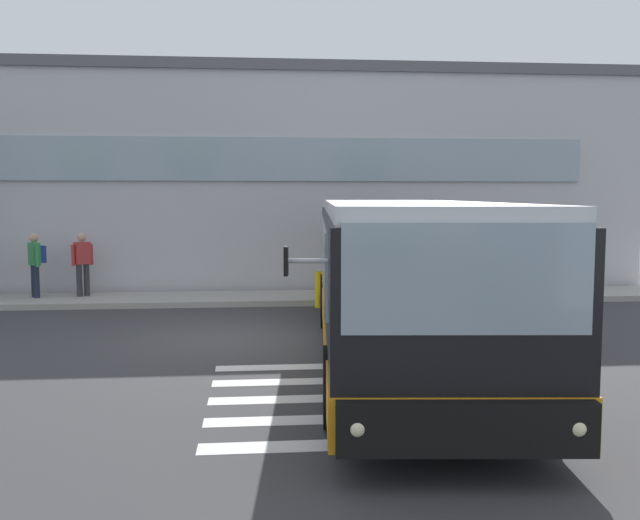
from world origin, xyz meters
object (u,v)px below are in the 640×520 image
Objects in this scene: passenger_at_curb_edge at (82,261)px; passenger_by_doorway at (36,260)px; safety_bollard_yellow at (318,290)px; bus_main_foreground at (397,280)px.

passenger_by_doorway is at bearing -174.75° from passenger_at_curb_edge.
passenger_at_curb_edge reaches higher than safety_bollard_yellow.
bus_main_foreground is 10.54m from passenger_by_doorway.
passenger_by_doorway is at bearing 140.71° from bus_main_foreground.
bus_main_foreground is at bearing -80.23° from safety_bollard_yellow.
passenger_at_curb_edge is 6.31m from safety_bollard_yellow.
passenger_at_curb_edge is 1.86× the size of safety_bollard_yellow.
bus_main_foreground is 7.00× the size of passenger_by_doorway.
passenger_by_doorway is at bearing 169.01° from safety_bollard_yellow.
passenger_by_doorway is 1.00× the size of passenger_at_curb_edge.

